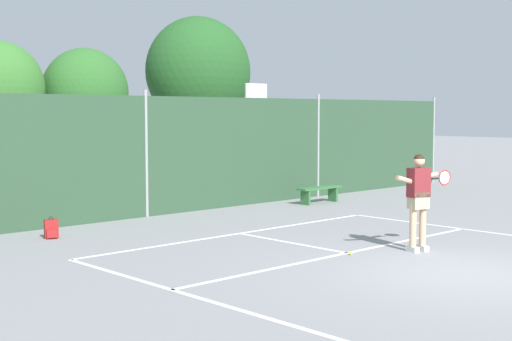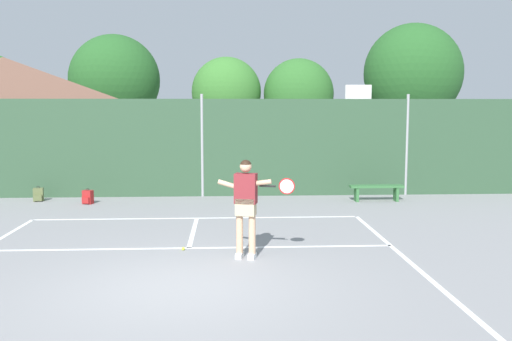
# 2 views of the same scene
# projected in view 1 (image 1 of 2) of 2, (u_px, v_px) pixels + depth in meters

# --- Properties ---
(ground_plane) EXTENTS (120.00, 120.00, 0.00)m
(ground_plane) POSITION_uv_depth(u_px,v_px,m) (465.00, 275.00, 11.77)
(ground_plane) COLOR gray
(court_markings) EXTENTS (8.30, 11.10, 0.01)m
(court_markings) POSITION_uv_depth(u_px,v_px,m) (431.00, 268.00, 12.24)
(court_markings) COLOR white
(court_markings) RESTS_ON ground
(chainlink_fence) EXTENTS (26.09, 0.09, 3.20)m
(chainlink_fence) POSITION_uv_depth(u_px,v_px,m) (146.00, 157.00, 18.16)
(chainlink_fence) COLOR #2D4C33
(chainlink_fence) RESTS_ON ground
(basketball_hoop) EXTENTS (0.90, 0.67, 3.55)m
(basketball_hoop) POSITION_uv_depth(u_px,v_px,m) (255.00, 123.00, 22.82)
(basketball_hoop) COLOR #9E9EA3
(basketball_hoop) RESTS_ON ground
(treeline_backdrop) EXTENTS (25.19, 4.41, 6.92)m
(treeline_backdrop) POSITION_uv_depth(u_px,v_px,m) (6.00, 77.00, 26.21)
(treeline_backdrop) COLOR brown
(treeline_backdrop) RESTS_ON ground
(tennis_player) EXTENTS (1.43, 0.35, 1.85)m
(tennis_player) POSITION_uv_depth(u_px,v_px,m) (419.00, 193.00, 13.66)
(tennis_player) COLOR silver
(tennis_player) RESTS_ON ground
(tennis_ball) EXTENTS (0.07, 0.07, 0.07)m
(tennis_ball) POSITION_uv_depth(u_px,v_px,m) (351.00, 253.00, 13.37)
(tennis_ball) COLOR #CCE033
(tennis_ball) RESTS_ON ground
(backpack_red) EXTENTS (0.32, 0.31, 0.46)m
(backpack_red) POSITION_uv_depth(u_px,v_px,m) (51.00, 229.00, 15.12)
(backpack_red) COLOR maroon
(backpack_red) RESTS_ON ground
(courtside_bench) EXTENTS (1.60, 0.36, 0.48)m
(courtside_bench) POSITION_uv_depth(u_px,v_px,m) (320.00, 191.00, 20.97)
(courtside_bench) COLOR #336B38
(courtside_bench) RESTS_ON ground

